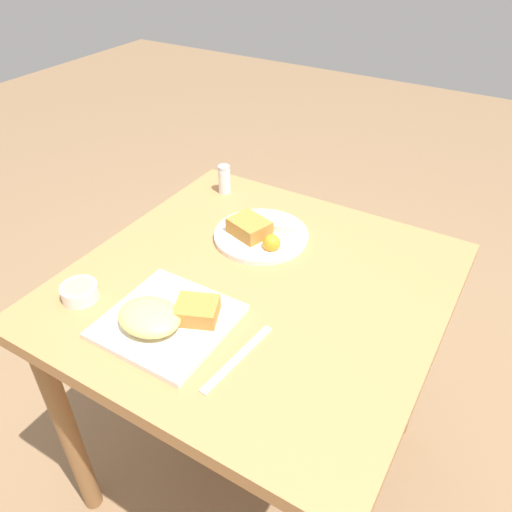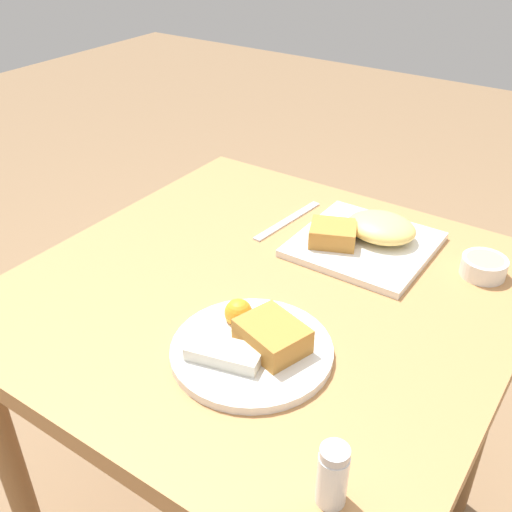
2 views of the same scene
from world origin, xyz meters
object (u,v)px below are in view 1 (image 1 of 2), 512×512
(plate_square_near, at_px, (165,318))
(plate_oval_far, at_px, (260,233))
(salt_shaker, at_px, (224,181))
(sauce_ramekin, at_px, (80,292))
(butter_knife, at_px, (238,358))

(plate_square_near, distance_m, plate_oval_far, 0.37)
(plate_oval_far, distance_m, salt_shaker, 0.26)
(sauce_ramekin, distance_m, salt_shaker, 0.55)
(plate_oval_far, relative_size, sauce_ramekin, 3.05)
(plate_square_near, distance_m, sauce_ramekin, 0.22)
(plate_square_near, bearing_deg, plate_oval_far, 89.27)
(plate_square_near, distance_m, salt_shaker, 0.57)
(plate_square_near, bearing_deg, butter_knife, 0.20)
(plate_oval_far, xyz_separation_m, butter_knife, (0.17, -0.37, -0.01))
(sauce_ramekin, bearing_deg, salt_shaker, 89.34)
(sauce_ramekin, xyz_separation_m, butter_knife, (0.39, 0.03, -0.02))
(plate_oval_far, bearing_deg, butter_knife, -65.50)
(butter_knife, bearing_deg, plate_square_near, 96.02)
(plate_oval_far, distance_m, sauce_ramekin, 0.45)
(plate_square_near, relative_size, salt_shaker, 2.90)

